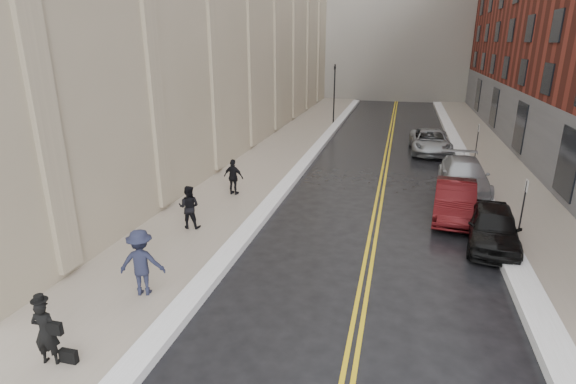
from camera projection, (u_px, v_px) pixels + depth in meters
The scene contains 18 objects.
ground at pixel (258, 327), 11.70m from camera, with size 160.00×160.00×0.00m, color black.
sidewalk_left at pixel (268, 162), 27.42m from camera, with size 4.00×64.00×0.15m, color gray.
sidewalk_right at pixel (507, 177), 24.30m from camera, with size 3.00×64.00×0.15m, color gray.
lane_stripe_a at pixel (382, 170), 25.85m from camera, with size 0.12×64.00×0.01m, color gold.
lane_stripe_b at pixel (386, 171), 25.80m from camera, with size 0.12×64.00×0.01m, color gold.
snow_ridge_left at pixel (305, 163), 26.87m from camera, with size 0.70×60.80×0.26m, color white.
snow_ridge_right at pixel (470, 174), 24.70m from camera, with size 0.85×60.80×0.30m, color white.
traffic_signal at pixel (334, 89), 38.88m from camera, with size 0.18×0.15×5.20m.
parking_sign_near at pixel (524, 202), 16.79m from camera, with size 0.06×0.35×2.23m.
parking_sign_far at pixel (477, 138), 27.82m from camera, with size 0.06×0.35×2.23m.
car_black at pixel (493, 227), 16.16m from camera, with size 1.73×4.30×1.47m, color black.
car_maroon at pixel (455, 200), 18.78m from camera, with size 1.60×4.58×1.51m, color #450C0E.
car_silver_near at pixel (464, 175), 22.16m from camera, with size 2.16×5.32×1.54m, color #A0A3A8.
car_silver_far at pixel (430, 141), 29.83m from camera, with size 2.48×5.38×1.49m, color gray.
pedestrian_main at pixel (46, 332), 9.95m from camera, with size 0.59×0.39×1.61m, color black.
pedestrian_a at pixel (189, 207), 17.31m from camera, with size 0.83×0.65×1.71m, color black.
pedestrian_b at pixel (141, 262), 12.69m from camera, with size 1.28×0.73×1.97m, color #1C1F33.
pedestrian_c at pixel (234, 177), 21.11m from camera, with size 1.00×0.42×1.70m, color black.
Camera 1 is at (3.19, -9.47, 7.08)m, focal length 28.00 mm.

